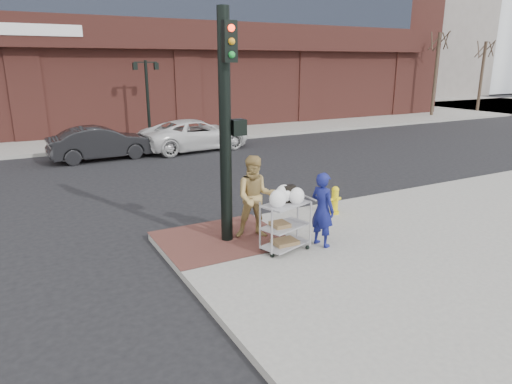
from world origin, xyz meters
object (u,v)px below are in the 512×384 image
lamp_post (147,91)px  pedestrian_tan (255,197)px  minivan_white (196,135)px  traffic_signal_pole (227,122)px  sedan_dark (101,143)px  woman_blue (322,209)px  fire_hydrant (335,200)px  utility_cart (285,222)px

lamp_post → pedestrian_tan: bearing=-96.8°
lamp_post → minivan_white: lamp_post is taller
traffic_signal_pole → sedan_dark: size_ratio=1.15×
traffic_signal_pole → minivan_white: (3.69, 11.55, -2.11)m
traffic_signal_pole → woman_blue: 2.80m
sedan_dark → pedestrian_tan: bearing=-175.9°
sedan_dark → fire_hydrant: (4.00, -11.00, -0.18)m
woman_blue → minivan_white: size_ratio=0.32×
woman_blue → utility_cart: (-0.85, 0.15, -0.18)m
pedestrian_tan → lamp_post: bearing=106.5°
utility_cart → lamp_post: bearing=84.2°
sedan_dark → utility_cart: (1.54, -12.44, 0.08)m
woman_blue → minivan_white: bearing=-21.9°
sedan_dark → fire_hydrant: size_ratio=5.73×
utility_cart → fire_hydrant: bearing=30.5°
utility_cart → fire_hydrant: size_ratio=1.87×
lamp_post → utility_cart: (-1.65, -16.33, -1.82)m
traffic_signal_pole → fire_hydrant: traffic_signal_pole is taller
pedestrian_tan → fire_hydrant: bearing=33.3°
pedestrian_tan → sedan_dark: (-1.35, 11.46, -0.39)m
pedestrian_tan → minivan_white: size_ratio=0.37×
traffic_signal_pole → sedan_dark: traffic_signal_pole is taller
lamp_post → woman_blue: (-0.80, -16.48, -1.64)m
lamp_post → pedestrian_tan: 15.53m
sedan_dark → utility_cart: bearing=-175.6°
utility_cart → minivan_white: bearing=77.2°
traffic_signal_pole → fire_hydrant: (3.28, 0.34, -2.29)m
traffic_signal_pole → sedan_dark: 11.55m
sedan_dark → minivan_white: size_ratio=0.83×
lamp_post → minivan_white: bearing=-71.7°
woman_blue → sedan_dark: 12.82m
traffic_signal_pole → utility_cart: traffic_signal_pole is taller
lamp_post → woman_blue: size_ratio=2.42×
woman_blue → fire_hydrant: bearing=-58.1°
lamp_post → sedan_dark: lamp_post is taller
lamp_post → pedestrian_tan: size_ratio=2.09×
traffic_signal_pole → minivan_white: 12.31m
pedestrian_tan → minivan_white: pedestrian_tan is taller
minivan_white → utility_cart: size_ratio=3.68×
fire_hydrant → sedan_dark: bearing=110.0°
lamp_post → fire_hydrant: (0.80, -14.89, -2.08)m
woman_blue → utility_cart: 0.88m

